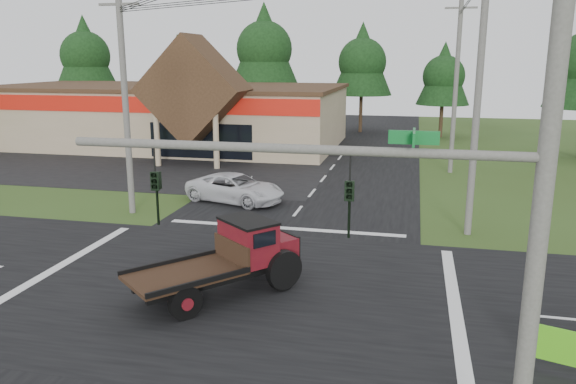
# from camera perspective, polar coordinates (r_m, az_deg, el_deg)

# --- Properties ---
(ground) EXTENTS (120.00, 120.00, 0.00)m
(ground) POSITION_cam_1_polar(r_m,az_deg,el_deg) (19.01, -5.24, -9.81)
(ground) COLOR #314619
(ground) RESTS_ON ground
(road_ns) EXTENTS (12.00, 120.00, 0.02)m
(road_ns) POSITION_cam_1_polar(r_m,az_deg,el_deg) (19.01, -5.24, -9.78)
(road_ns) COLOR black
(road_ns) RESTS_ON ground
(road_ew) EXTENTS (120.00, 12.00, 0.02)m
(road_ew) POSITION_cam_1_polar(r_m,az_deg,el_deg) (19.01, -5.24, -9.77)
(road_ew) COLOR black
(road_ew) RESTS_ON ground
(parking_apron) EXTENTS (28.00, 14.00, 0.02)m
(parking_apron) POSITION_cam_1_polar(r_m,az_deg,el_deg) (41.27, -15.74, 2.48)
(parking_apron) COLOR black
(parking_apron) RESTS_ON ground
(cvs_building) EXTENTS (30.40, 18.20, 9.19)m
(cvs_building) POSITION_cam_1_polar(r_m,az_deg,el_deg) (51.02, -12.02, 7.83)
(cvs_building) COLOR tan
(cvs_building) RESTS_ON ground
(traffic_signal_mast) EXTENTS (8.12, 0.24, 7.00)m
(traffic_signal_mast) POSITION_cam_1_polar(r_m,az_deg,el_deg) (9.60, 14.01, -5.53)
(traffic_signal_mast) COLOR #595651
(traffic_signal_mast) RESTS_ON ground
(utility_pole_nr) EXTENTS (2.00, 0.30, 11.00)m
(utility_pole_nr) POSITION_cam_1_polar(r_m,az_deg,el_deg) (9.49, 24.62, 1.02)
(utility_pole_nr) COLOR #595651
(utility_pole_nr) RESTS_ON ground
(utility_pole_nw) EXTENTS (2.00, 0.30, 10.50)m
(utility_pole_nw) POSITION_cam_1_polar(r_m,az_deg,el_deg) (28.13, -16.19, 8.62)
(utility_pole_nw) COLOR #595651
(utility_pole_nw) RESTS_ON ground
(utility_pole_ne) EXTENTS (2.00, 0.30, 11.50)m
(utility_pole_ne) POSITION_cam_1_polar(r_m,az_deg,el_deg) (24.77, 18.72, 9.04)
(utility_pole_ne) COLOR #595651
(utility_pole_ne) RESTS_ON ground
(utility_pole_n) EXTENTS (2.00, 0.30, 11.20)m
(utility_pole_n) POSITION_cam_1_polar(r_m,az_deg,el_deg) (38.71, 16.68, 10.28)
(utility_pole_n) COLOR #595651
(utility_pole_n) RESTS_ON ground
(tree_row_a) EXTENTS (6.72, 6.72, 12.12)m
(tree_row_a) POSITION_cam_1_polar(r_m,az_deg,el_deg) (66.81, -19.92, 13.12)
(tree_row_a) COLOR #332316
(tree_row_a) RESTS_ON ground
(tree_row_b) EXTENTS (5.60, 5.60, 10.10)m
(tree_row_b) POSITION_cam_1_polar(r_m,az_deg,el_deg) (63.91, -11.06, 12.47)
(tree_row_b) COLOR #332316
(tree_row_b) RESTS_ON ground
(tree_row_c) EXTENTS (7.28, 7.28, 13.13)m
(tree_row_c) POSITION_cam_1_polar(r_m,az_deg,el_deg) (59.66, -2.42, 14.58)
(tree_row_c) COLOR #332316
(tree_row_c) RESTS_ON ground
(tree_row_d) EXTENTS (6.16, 6.16, 11.11)m
(tree_row_d) POSITION_cam_1_polar(r_m,az_deg,el_deg) (58.85, 7.56, 13.19)
(tree_row_d) COLOR #332316
(tree_row_d) RESTS_ON ground
(tree_row_e) EXTENTS (5.04, 5.04, 9.09)m
(tree_row_e) POSITION_cam_1_polar(r_m,az_deg,el_deg) (56.67, 15.56, 11.46)
(tree_row_e) COLOR #332316
(tree_row_e) RESTS_ON ground
(antique_flatbed_truck) EXTENTS (5.37, 5.76, 2.39)m
(antique_flatbed_truck) POSITION_cam_1_polar(r_m,az_deg,el_deg) (18.19, -7.08, -6.89)
(antique_flatbed_truck) COLOR #540C16
(antique_flatbed_truck) RESTS_ON ground
(white_pickup) EXTENTS (5.85, 3.90, 1.49)m
(white_pickup) POSITION_cam_1_polar(r_m,az_deg,el_deg) (30.05, -5.35, 0.40)
(white_pickup) COLOR silver
(white_pickup) RESTS_ON ground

